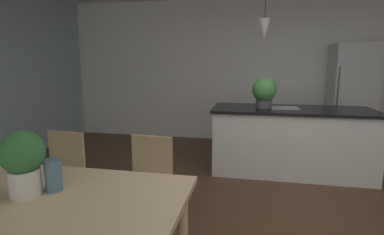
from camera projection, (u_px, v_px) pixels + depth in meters
wall_back_kitchen at (276, 72)px, 5.50m from camera, size 10.00×0.12×2.70m
dining_table at (23, 207)px, 1.70m from camera, size 1.89×1.03×0.73m
chair_far_right at (146, 184)px, 2.51m from camera, size 0.43×0.43×0.87m
chair_far_left at (59, 177)px, 2.67m from camera, size 0.43×0.43×0.87m
kitchen_island at (290, 140)px, 4.02m from camera, size 2.13×0.86×0.91m
refrigerator at (351, 99)px, 4.96m from camera, size 0.69×0.67×1.82m
pendant_over_island_main at (264, 29)px, 3.83m from camera, size 0.17×0.17×0.89m
potted_plant_on_island at (264, 91)px, 3.97m from camera, size 0.33×0.33×0.41m
potted_plant_on_table at (23, 159)px, 1.68m from camera, size 0.25×0.25×0.39m
vase_on_dining_table at (53, 175)px, 1.76m from camera, size 0.10×0.10×0.20m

